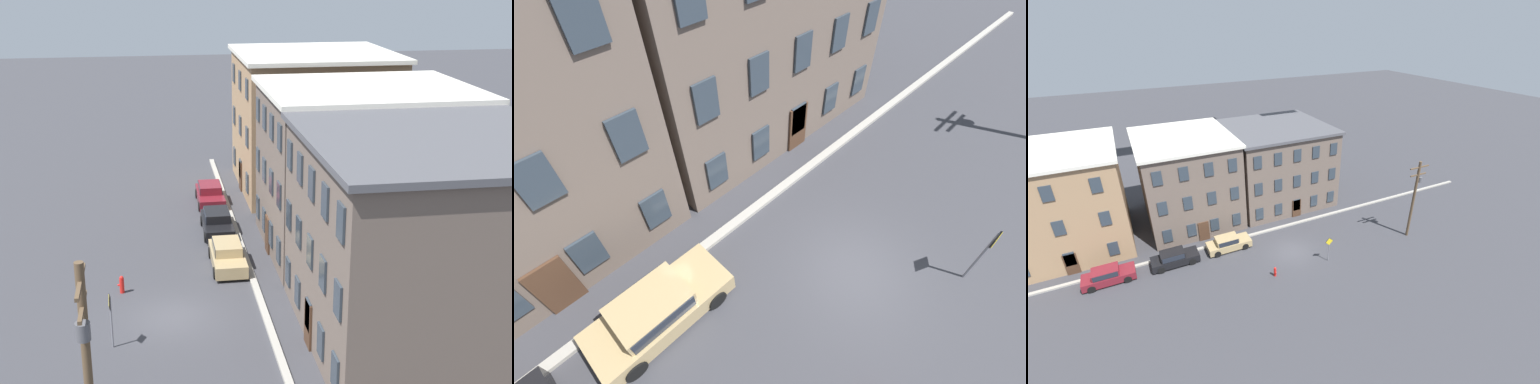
{
  "view_description": "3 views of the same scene",
  "coord_description": "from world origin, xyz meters",
  "views": [
    {
      "loc": [
        31.55,
        -0.69,
        16.72
      ],
      "look_at": [
        -1.17,
        4.31,
        5.86
      ],
      "focal_mm": 50.0,
      "sensor_mm": 36.0,
      "label": 1
    },
    {
      "loc": [
        -6.31,
        -2.07,
        10.69
      ],
      "look_at": [
        -1.97,
        2.19,
        3.99
      ],
      "focal_mm": 24.0,
      "sensor_mm": 36.0,
      "label": 2
    },
    {
      "loc": [
        -13.14,
        -24.8,
        21.17
      ],
      "look_at": [
        0.86,
        3.62,
        4.94
      ],
      "focal_mm": 24.0,
      "sensor_mm": 36.0,
      "label": 3
    }
  ],
  "objects": [
    {
      "name": "caution_sign",
      "position": [
        2.47,
        -2.8,
        1.77
      ],
      "size": [
        0.85,
        0.08,
        2.68
      ],
      "color": "slate",
      "rests_on": "ground_plane"
    },
    {
      "name": "apartment_far",
      "position": [
        3.66,
        11.66,
        4.79
      ],
      "size": [
        12.22,
        11.84,
        9.56
      ],
      "color": "#66564C",
      "rests_on": "ground_plane"
    },
    {
      "name": "fire_hydrant",
      "position": [
        -3.07,
        -2.52,
        0.48
      ],
      "size": [
        0.24,
        0.34,
        0.96
      ],
      "color": "red",
      "rests_on": "ground_plane"
    },
    {
      "name": "car_tan",
      "position": [
        -5.61,
        3.35,
        0.75
      ],
      "size": [
        4.4,
        1.92,
        1.43
      ],
      "color": "tan",
      "rests_on": "ground_plane"
    },
    {
      "name": "apartment_midblock",
      "position": [
        -7.38,
        11.71,
        4.93
      ],
      "size": [
        10.21,
        11.95,
        9.83
      ],
      "color": "#66564C",
      "rests_on": "ground_plane"
    },
    {
      "name": "car_maroon",
      "position": [
        -16.75,
        3.37,
        0.75
      ],
      "size": [
        4.4,
        1.92,
        1.43
      ],
      "color": "maroon",
      "rests_on": "ground_plane"
    },
    {
      "name": "apartment_corner",
      "position": [
        -19.6,
        11.44,
        5.17
      ],
      "size": [
        11.38,
        11.38,
        10.31
      ],
      "color": "#9E7A56",
      "rests_on": "ground_plane"
    },
    {
      "name": "car_black",
      "position": [
        -10.98,
        3.3,
        0.75
      ],
      "size": [
        4.4,
        1.92,
        1.43
      ],
      "color": "black",
      "rests_on": "ground_plane"
    },
    {
      "name": "utility_pole",
      "position": [
        12.62,
        -2.85,
        4.84
      ],
      "size": [
        2.4,
        0.44,
        8.59
      ],
      "color": "brown",
      "rests_on": "ground_plane"
    },
    {
      "name": "kerb_strip",
      "position": [
        0.0,
        4.5,
        0.08
      ],
      "size": [
        56.0,
        0.36,
        0.16
      ],
      "primitive_type": "cube",
      "color": "#9E998E",
      "rests_on": "ground_plane"
    },
    {
      "name": "ground_plane",
      "position": [
        0.0,
        0.0,
        0.0
      ],
      "size": [
        200.0,
        200.0,
        0.0
      ],
      "primitive_type": "plane",
      "color": "#38383D"
    }
  ]
}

